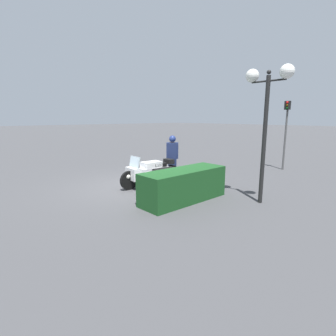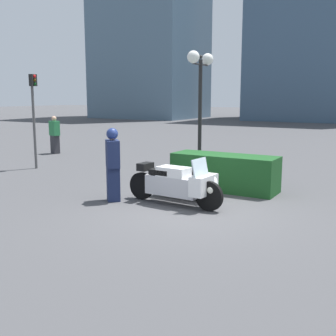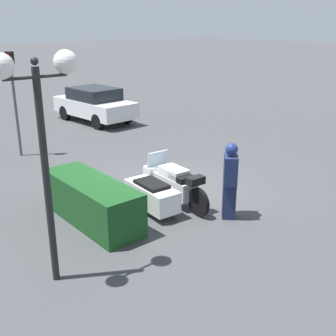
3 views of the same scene
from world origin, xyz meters
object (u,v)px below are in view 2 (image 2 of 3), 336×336
(police_motorcycle, at_px, (184,182))
(officer_rider, at_px, (113,163))
(twin_lamp_post, at_px, (200,78))
(traffic_light_far, at_px, (34,107))
(hedge_bush_curbside, at_px, (224,172))
(pedestrian_bystander, at_px, (55,135))

(police_motorcycle, height_order, officer_rider, officer_rider)
(twin_lamp_post, distance_m, traffic_light_far, 5.86)
(hedge_bush_curbside, bearing_deg, twin_lamp_post, 133.42)
(police_motorcycle, relative_size, officer_rider, 1.45)
(officer_rider, distance_m, twin_lamp_post, 4.70)
(police_motorcycle, bearing_deg, hedge_bush_curbside, 82.81)
(hedge_bush_curbside, relative_size, pedestrian_bystander, 1.73)
(officer_rider, height_order, traffic_light_far, traffic_light_far)
(twin_lamp_post, relative_size, traffic_light_far, 1.19)
(twin_lamp_post, xyz_separation_m, traffic_light_far, (-5.48, -1.84, -0.95))
(police_motorcycle, xyz_separation_m, traffic_light_far, (-6.73, 1.54, 1.68))
(hedge_bush_curbside, xyz_separation_m, twin_lamp_post, (-1.58, 1.67, 2.62))
(police_motorcycle, bearing_deg, pedestrian_bystander, 156.47)
(police_motorcycle, relative_size, traffic_light_far, 0.79)
(twin_lamp_post, xyz_separation_m, pedestrian_bystander, (-7.78, 1.33, -2.27))
(police_motorcycle, xyz_separation_m, twin_lamp_post, (-1.24, 3.38, 2.63))
(officer_rider, relative_size, pedestrian_bystander, 1.07)
(police_motorcycle, height_order, twin_lamp_post, twin_lamp_post)
(traffic_light_far, relative_size, pedestrian_bystander, 1.97)
(police_motorcycle, distance_m, twin_lamp_post, 4.46)
(police_motorcycle, distance_m, officer_rider, 1.77)
(twin_lamp_post, bearing_deg, officer_rider, -93.81)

